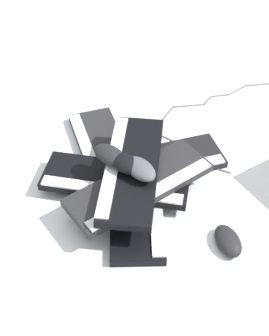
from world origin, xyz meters
TOP-DOWN VIEW (x-y plane):
  - ground_plane at (0.00, 0.00)m, footprint 3.20×3.20m
  - keyboard_0 at (0.10, 0.04)m, footprint 0.44×0.39m
  - keyboard_1 at (-0.11, 0.15)m, footprint 0.38×0.44m
  - keyboard_2 at (-0.07, -0.01)m, footprint 0.39×0.44m
  - keyboard_3 at (-0.02, 0.14)m, footprint 0.46×0.31m
  - keyboard_4 at (-0.11, 0.14)m, footprint 0.29×0.46m
  - keyboard_5 at (-0.07, 0.12)m, footprint 0.34×0.46m
  - mouse_0 at (-0.07, 0.14)m, footprint 0.11×0.07m
  - mouse_1 at (-0.40, 0.13)m, footprint 0.13×0.12m
  - mouse_2 at (-0.01, -0.03)m, footprint 0.11×0.13m
  - mouse_3 at (-0.11, 0.14)m, footprint 0.13×0.10m
  - mouse_4 at (-0.12, -0.05)m, footprint 0.12×0.13m
  - mouse_5 at (-0.01, 0.14)m, footprint 0.12×0.08m
  - cable_0 at (-0.09, -0.36)m, footprint 0.34×0.59m

SIDE VIEW (x-z plane):
  - ground_plane at x=0.00m, z-range 0.00..0.00m
  - cable_0 at x=-0.09m, z-range 0.00..0.01m
  - keyboard_0 at x=0.10m, z-range 0.00..0.03m
  - keyboard_1 at x=-0.11m, z-range 0.00..0.03m
  - keyboard_2 at x=-0.07m, z-range 0.00..0.03m
  - mouse_1 at x=-0.40m, z-range 0.00..0.04m
  - keyboard_3 at x=-0.02m, z-range 0.03..0.06m
  - mouse_2 at x=-0.01m, z-range 0.03..0.07m
  - mouse_4 at x=-0.12m, z-range 0.03..0.07m
  - keyboard_4 at x=-0.11m, z-range 0.06..0.09m
  - keyboard_5 at x=-0.07m, z-range 0.09..0.12m
  - mouse_0 at x=-0.07m, z-range 0.12..0.16m
  - mouse_3 at x=-0.11m, z-range 0.12..0.16m
  - mouse_5 at x=-0.01m, z-range 0.12..0.16m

